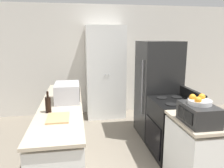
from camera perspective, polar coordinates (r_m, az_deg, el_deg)
name	(u,v)px	position (r m, az deg, el deg)	size (l,w,h in m)	color
wall_back	(101,60)	(5.34, -2.82, 6.18)	(7.00, 0.06, 2.60)	silver
counter_left	(63,132)	(3.50, -12.73, -12.13)	(0.60, 2.66, 0.89)	silver
counter_right	(198,154)	(3.03, 21.57, -16.72)	(0.60, 0.78, 0.89)	silver
pantry_cabinet	(105,72)	(5.06, -1.74, 3.05)	(0.88, 0.58, 2.11)	white
stove	(173,127)	(3.65, 15.55, -10.87)	(0.66, 0.74, 1.05)	black
refrigerator	(157,89)	(4.21, 11.77, -1.32)	(0.72, 0.75, 1.78)	black
microwave	(67,92)	(3.39, -11.58, -2.14)	(0.37, 0.51, 0.28)	#B2B2B7
wine_bottle	(48,104)	(2.95, -16.34, -5.12)	(0.08, 0.08, 0.28)	black
toaster_oven	(199,114)	(2.66, 21.67, -7.33)	(0.33, 0.46, 0.22)	black
fruit_bowl	(199,101)	(2.64, 21.79, -4.13)	(0.26, 0.26, 0.11)	silver
cutting_board	(58,118)	(2.73, -13.91, -8.59)	(0.26, 0.35, 0.02)	tan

